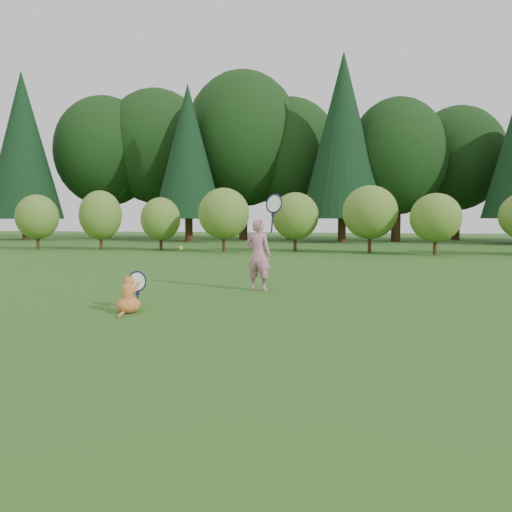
% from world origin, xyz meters
% --- Properties ---
extents(ground, '(100.00, 100.00, 0.00)m').
position_xyz_m(ground, '(0.00, 0.00, 0.00)').
color(ground, '#2B5116').
rests_on(ground, ground).
extents(shrub_row, '(28.00, 3.00, 2.80)m').
position_xyz_m(shrub_row, '(0.00, 13.00, 1.40)').
color(shrub_row, '#5A6E22').
rests_on(shrub_row, ground).
extents(woodland_backdrop, '(48.00, 10.00, 15.00)m').
position_xyz_m(woodland_backdrop, '(0.00, 23.00, 7.50)').
color(woodland_backdrop, black).
rests_on(woodland_backdrop, ground).
extents(child, '(0.79, 0.51, 2.04)m').
position_xyz_m(child, '(0.12, 1.34, 0.72)').
color(child, '#CE7B9B').
rests_on(child, ground).
extents(cat, '(0.42, 0.73, 0.75)m').
position_xyz_m(cat, '(-1.15, -1.39, 0.28)').
color(cat, '#B97323').
rests_on(cat, ground).
extents(tennis_ball, '(0.07, 0.07, 0.07)m').
position_xyz_m(tennis_ball, '(-0.97, 0.12, 0.86)').
color(tennis_ball, '#B5CC18').
rests_on(tennis_ball, ground).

